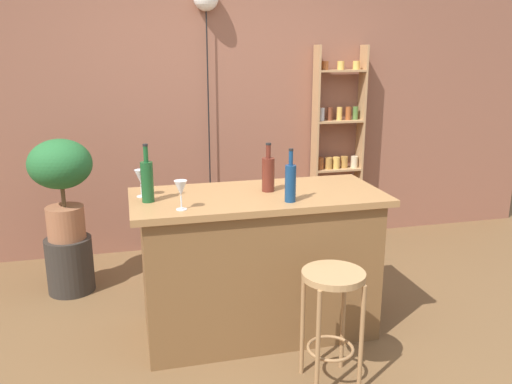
{
  "coord_description": "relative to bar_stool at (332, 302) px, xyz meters",
  "views": [
    {
      "loc": [
        -0.76,
        -2.69,
        1.77
      ],
      "look_at": [
        0.05,
        0.55,
        0.86
      ],
      "focal_mm": 37.0,
      "sensor_mm": 36.0,
      "label": 1
    }
  ],
  "objects": [
    {
      "name": "bottle_olive_oil",
      "position": [
        -0.89,
        0.64,
        0.56
      ],
      "size": [
        0.07,
        0.07,
        0.34
      ],
      "color": "#194C23",
      "rests_on": "kitchen_counter"
    },
    {
      "name": "bar_stool",
      "position": [
        0.0,
        0.0,
        0.0
      ],
      "size": [
        0.33,
        0.33,
        0.65
      ],
      "color": "#997047",
      "rests_on": "ground"
    },
    {
      "name": "back_wall",
      "position": [
        -0.24,
        2.3,
        0.91
      ],
      "size": [
        6.4,
        0.1,
        2.8
      ],
      "primitive_type": "cube",
      "color": "#8C5642",
      "rests_on": "ground"
    },
    {
      "name": "potted_plant",
      "position": [
        -1.46,
        1.54,
        0.4
      ],
      "size": [
        0.45,
        0.4,
        0.74
      ],
      "color": "#935B3D",
      "rests_on": "plant_stool"
    },
    {
      "name": "kitchen_counter",
      "position": [
        -0.24,
        0.65,
        -0.02
      ],
      "size": [
        1.53,
        0.69,
        0.91
      ],
      "color": "brown",
      "rests_on": "ground"
    },
    {
      "name": "wine_glass_center",
      "position": [
        -0.72,
        0.44,
        0.55
      ],
      "size": [
        0.07,
        0.07,
        0.16
      ],
      "color": "silver",
      "rests_on": "kitchen_counter"
    },
    {
      "name": "spice_shelf",
      "position": [
        0.9,
        2.15,
        0.36
      ],
      "size": [
        0.47,
        0.16,
        1.8
      ],
      "color": "tan",
      "rests_on": "ground"
    },
    {
      "name": "bottle_spirits_clear",
      "position": [
        -0.16,
        0.7,
        0.54
      ],
      "size": [
        0.08,
        0.08,
        0.3
      ],
      "color": "#5B2319",
      "rests_on": "kitchen_counter"
    },
    {
      "name": "ground",
      "position": [
        -0.24,
        0.35,
        -0.49
      ],
      "size": [
        12.0,
        12.0,
        0.0
      ],
      "primitive_type": "plane",
      "color": "brown"
    },
    {
      "name": "pendant_globe_light",
      "position": [
        -0.29,
        2.19,
        1.64
      ],
      "size": [
        0.21,
        0.21,
        2.27
      ],
      "color": "black",
      "rests_on": "ground"
    },
    {
      "name": "plant_stool",
      "position": [
        -1.46,
        1.54,
        -0.28
      ],
      "size": [
        0.34,
        0.34,
        0.42
      ],
      "primitive_type": "cylinder",
      "color": "#2D2823",
      "rests_on": "ground"
    },
    {
      "name": "bottle_vinegar",
      "position": [
        -0.1,
        0.44,
        0.55
      ],
      "size": [
        0.06,
        0.06,
        0.31
      ],
      "color": "navy",
      "rests_on": "kitchen_counter"
    },
    {
      "name": "wine_glass_left",
      "position": [
        -0.93,
        0.76,
        0.55
      ],
      "size": [
        0.07,
        0.07,
        0.16
      ],
      "color": "silver",
      "rests_on": "kitchen_counter"
    }
  ]
}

